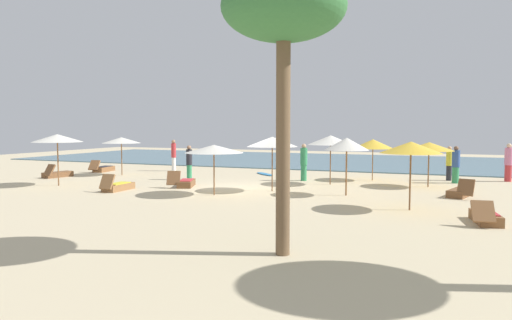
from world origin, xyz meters
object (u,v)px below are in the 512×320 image
(umbrella_6, at_px, (347,144))
(person_0, at_px, (174,155))
(umbrella_7, at_px, (331,140))
(person_3, at_px, (189,162))
(umbrella_2, at_px, (57,138))
(lounger_0, at_px, (103,169))
(person_5, at_px, (456,165))
(lounger_2, at_px, (485,217))
(umbrella_4, at_px, (411,148))
(surfboard, at_px, (265,174))
(lounger_3, at_px, (117,186))
(lounger_4, at_px, (185,183))
(person_2, at_px, (304,162))
(person_1, at_px, (449,163))
(umbrella_0, at_px, (373,144))
(lounger_1, at_px, (57,174))
(umbrella_5, at_px, (272,142))
(umbrella_8, at_px, (214,149))
(person_4, at_px, (508,162))
(umbrella_3, at_px, (429,146))
(lounger_5, at_px, (460,192))
(umbrella_1, at_px, (121,140))
(palm_0, at_px, (284,13))

(umbrella_6, height_order, person_0, umbrella_6)
(umbrella_7, height_order, person_3, umbrella_7)
(umbrella_6, bearing_deg, umbrella_2, -171.33)
(lounger_0, relative_size, person_5, 1.00)
(umbrella_6, height_order, person_5, umbrella_6)
(umbrella_2, height_order, lounger_2, umbrella_2)
(umbrella_4, distance_m, surfboard, 12.06)
(lounger_3, bearing_deg, lounger_4, 46.99)
(person_2, bearing_deg, person_1, 22.75)
(umbrella_0, distance_m, lounger_1, 16.34)
(person_0, xyz_separation_m, person_3, (3.16, -3.64, -0.09))
(umbrella_5, height_order, umbrella_8, umbrella_5)
(person_4, distance_m, person_5, 2.88)
(umbrella_4, height_order, umbrella_8, umbrella_4)
(umbrella_4, height_order, lounger_2, umbrella_4)
(umbrella_3, height_order, umbrella_6, umbrella_6)
(lounger_1, bearing_deg, lounger_5, 1.66)
(umbrella_6, bearing_deg, lounger_3, -166.36)
(lounger_0, xyz_separation_m, lounger_5, (19.25, -2.79, -0.01))
(umbrella_1, relative_size, lounger_0, 1.19)
(umbrella_0, xyz_separation_m, umbrella_4, (2.34, -7.92, 0.21))
(lounger_0, relative_size, person_2, 0.96)
(person_1, bearing_deg, lounger_3, -144.69)
(person_4, height_order, palm_0, palm_0)
(umbrella_1, distance_m, person_3, 4.64)
(umbrella_6, distance_m, umbrella_7, 3.39)
(lounger_4, xyz_separation_m, person_2, (4.23, 4.18, 0.74))
(umbrella_1, height_order, umbrella_3, umbrella_1)
(lounger_3, bearing_deg, palm_0, -35.04)
(lounger_3, distance_m, person_2, 8.90)
(person_0, xyz_separation_m, person_1, (15.20, 0.90, -0.10))
(umbrella_1, relative_size, umbrella_6, 0.92)
(umbrella_3, height_order, lounger_4, umbrella_3)
(umbrella_4, distance_m, lounger_2, 3.11)
(umbrella_0, bearing_deg, lounger_5, -47.14)
(umbrella_3, relative_size, umbrella_8, 0.93)
(umbrella_1, relative_size, person_3, 1.20)
(umbrella_0, height_order, umbrella_4, umbrella_4)
(umbrella_0, xyz_separation_m, person_0, (-11.70, 0.49, -0.84))
(umbrella_0, relative_size, umbrella_8, 0.89)
(lounger_0, xyz_separation_m, lounger_3, (6.00, -6.28, 0.00))
(umbrella_0, height_order, umbrella_2, umbrella_2)
(lounger_4, bearing_deg, umbrella_6, 0.65)
(person_0, bearing_deg, surfboard, 1.35)
(umbrella_6, distance_m, person_2, 5.15)
(umbrella_2, distance_m, umbrella_7, 12.33)
(umbrella_8, relative_size, lounger_1, 1.32)
(lounger_0, bearing_deg, person_2, 0.16)
(umbrella_4, height_order, lounger_1, umbrella_4)
(palm_0, bearing_deg, person_1, 78.37)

